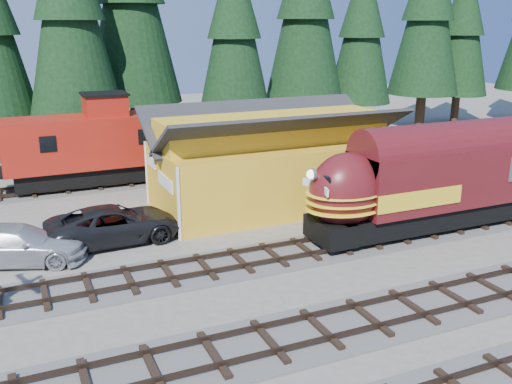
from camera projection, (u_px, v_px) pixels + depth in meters
name	position (u px, v px, depth m)	size (l,w,h in m)	color
ground	(392.00, 284.00, 21.37)	(120.00, 120.00, 0.00)	#6B665B
track_siding	(506.00, 216.00, 28.73)	(68.00, 3.20, 0.33)	#4C4947
track_spur	(63.00, 189.00, 33.28)	(32.00, 3.20, 0.33)	#4C4947
depot	(273.00, 151.00, 29.74)	(12.80, 7.00, 5.30)	gold
conifer_backdrop	(229.00, 10.00, 41.40)	(79.00, 23.85, 17.04)	black
locomotive	(438.00, 183.00, 26.31)	(14.10, 2.80, 3.83)	black
caboose	(92.00, 145.00, 33.30)	(9.77, 2.83, 5.08)	black
pickup_truck_a	(115.00, 224.00, 25.22)	(2.74, 5.93, 1.65)	black
pickup_truck_b	(18.00, 245.00, 23.00)	(2.21, 5.43, 1.58)	#B4B6BC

